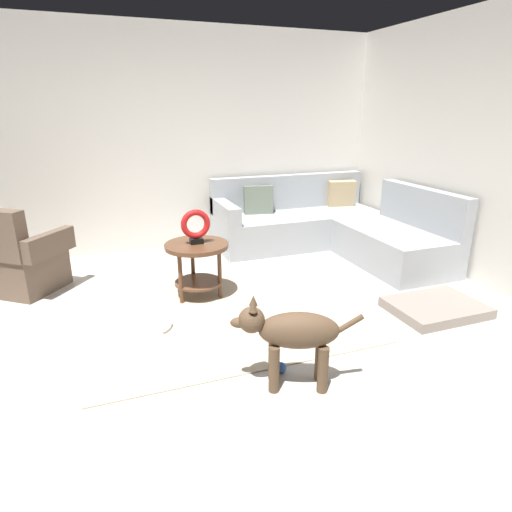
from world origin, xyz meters
name	(u,v)px	position (x,y,z in m)	size (l,w,h in m)	color
ground_plane	(227,364)	(0.00, 0.00, -0.05)	(6.00, 6.00, 0.10)	beige
wall_back	(156,142)	(0.00, 2.94, 1.35)	(6.00, 0.12, 2.70)	silver
area_rug	(220,314)	(0.15, 0.70, 0.01)	(2.30, 1.90, 0.01)	#BCAD93
sectional_couch	(330,228)	(1.99, 2.02, 0.29)	(2.20, 2.25, 0.88)	#9EA3A8
armchair	(19,261)	(-1.55, 1.90, 0.32)	(1.00, 0.96, 0.88)	brown
side_table	(197,256)	(0.06, 1.16, 0.42)	(0.60, 0.60, 0.54)	brown
torus_sculpture	(196,226)	(0.06, 1.16, 0.71)	(0.28, 0.08, 0.33)	black
dog_bed_mat	(436,308)	(1.98, 0.08, 0.04)	(0.80, 0.60, 0.09)	gray
dog	(292,334)	(0.30, -0.46, 0.38)	(0.81, 0.39, 0.63)	brown
dog_toy_ball	(281,368)	(0.30, -0.31, 0.04)	(0.08, 0.08, 0.08)	blue
dog_toy_bone	(167,327)	(-0.34, 0.58, 0.03)	(0.18, 0.06, 0.06)	silver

